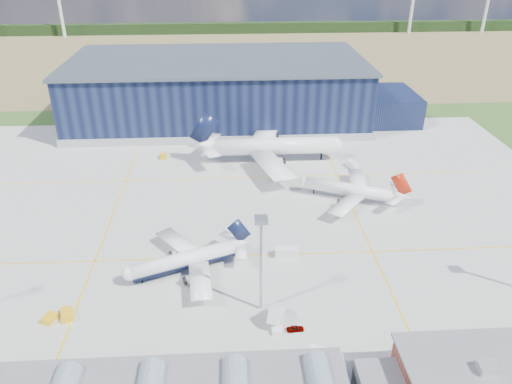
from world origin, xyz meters
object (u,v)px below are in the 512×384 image
airliner_navy (183,253)px  gse_tug_c (163,156)px  gse_tug_b (49,318)px  car_a (295,329)px  gse_tug_a (67,315)px  car_b (128,367)px  gse_van_b (352,165)px  gse_cart_a (397,183)px  gse_van_c (321,355)px  airliner_widebody (274,138)px  airstair (276,318)px  gse_van_a (287,252)px  airliner_red (349,183)px  light_mast_center (261,250)px  gse_cart_b (312,147)px  hangar (224,92)px

airliner_navy → gse_tug_c: bearing=-101.4°
gse_tug_b → car_a: 51.57m
gse_tug_a → car_b: gse_tug_a is taller
gse_van_b → car_b: bearing=-144.1°
gse_cart_a → gse_van_c: bearing=-125.9°
airliner_widebody → airstair: bearing=-94.9°
gse_van_a → car_a: 26.34m
airliner_red → gse_tug_a: (-71.06, -48.38, -4.78)m
gse_tug_a → car_b: (15.34, -15.08, -0.14)m
car_a → light_mast_center: bearing=38.7°
gse_van_c → airliner_widebody: bearing=22.2°
gse_cart_b → gse_van_b: bearing=-142.4°
gse_cart_a → gse_tug_c: (-77.60, 25.93, 0.11)m
hangar → gse_cart_b: hangar is taller
gse_tug_a → airliner_navy: bearing=12.8°
airliner_navy → gse_tug_a: bearing=10.5°
light_mast_center → airliner_navy: light_mast_center is taller
airstair → gse_van_c: bearing=-29.5°
airliner_widebody → car_b: 100.34m
gse_van_c → airstair: airstair is taller
gse_van_b → gse_van_a: bearing=-137.3°
airliner_widebody → gse_van_a: bearing=-92.0°
gse_tug_c → car_b: size_ratio=0.85×
gse_van_b → gse_tug_c: gse_van_b is taller
light_mast_center → car_b: size_ratio=5.73×
hangar → gse_van_b: hangar is taller
light_mast_center → car_b: 33.55m
airliner_navy → gse_tug_c: (-12.35, 68.37, -4.62)m
airliner_widebody → gse_cart_b: airliner_widebody is taller
airliner_navy → gse_tug_c: airliner_navy is taller
gse_cart_b → gse_van_c: bearing=178.1°
gse_tug_c → gse_cart_b: size_ratio=1.16×
gse_van_a → gse_van_b: size_ratio=1.16×
airliner_red → gse_tug_b: size_ratio=10.76×
airliner_widebody → car_b: (-35.63, -93.44, -8.27)m
airliner_red → car_a: 60.04m
gse_tug_a → airliner_red: bearing=15.0°
gse_tug_c → gse_van_c: 105.97m
airliner_navy → airliner_widebody: (27.18, 63.44, 3.56)m
light_mast_center → gse_van_a: 25.09m
hangar → gse_tug_b: (-37.38, -125.97, -10.93)m
gse_cart_a → car_a: size_ratio=0.82×
airliner_widebody → gse_tug_a: airliner_widebody is taller
gse_tug_b → gse_van_a: (52.41, 20.32, 0.55)m
hangar → airstair: size_ratio=27.34×
light_mast_center → gse_cart_b: 93.68m
gse_van_b → gse_van_c: (-26.09, -85.88, 0.06)m
gse_van_a → gse_cart_a: (40.01, 37.80, -0.61)m
airliner_widebody → gse_van_b: (26.75, -7.24, -7.80)m
gse_van_a → gse_van_c: size_ratio=1.15×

